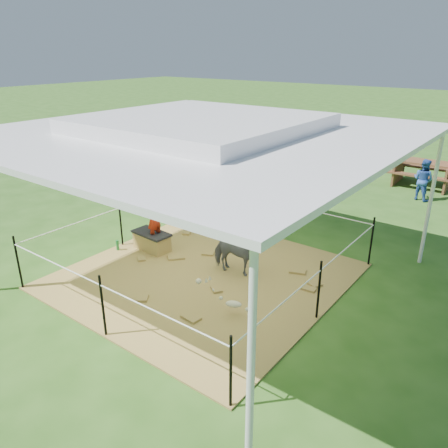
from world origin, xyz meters
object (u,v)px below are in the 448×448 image
Objects in this scene: green_bottle at (117,245)px; foal at (234,303)px; woman at (154,214)px; picnic_table_near at (423,174)px; straw_bale at (152,242)px; distant_person at (423,180)px; pony at (235,254)px.

foal is (3.31, -0.48, 0.11)m from green_bottle.
woman is 4.32× the size of green_bottle.
picnic_table_near is at bearing 63.89° from foal.
straw_bale is 0.97× the size of foal.
green_bottle is 8.35m from distant_person.
green_bottle is 0.27× the size of foal.
woman is 1.16× the size of foal.
picnic_table_near is (3.76, 8.67, 0.25)m from green_bottle.
woman is 0.80× the size of distant_person.
distant_person is (3.43, 6.82, -0.26)m from woman.
woman is at bearing 137.41° from foal.
pony is (2.54, 0.63, 0.30)m from green_bottle.
pony is 6.82m from distant_person.
picnic_table_near is at bearing 66.56° from green_bottle.
straw_bale is at bearing 80.90° from distant_person.
picnic_table_near reaches higher than foal.
distant_person is (0.78, 7.75, 0.32)m from foal.
straw_bale is 8.83m from picnic_table_near.
woman reaches higher than distant_person.
woman is 7.64m from distant_person.
green_bottle is at bearing -140.71° from straw_bale.
foal is at bearing -18.68° from straw_bale.
woman is at bearing 34.70° from green_bottle.
distant_person is (0.32, -1.40, 0.19)m from picnic_table_near.
woman reaches higher than green_bottle.
woman is at bearing -112.73° from picnic_table_near.
pony is at bearing -100.65° from picnic_table_near.
woman is 0.95× the size of pony.
foal is at bearing 74.53° from woman.
straw_bale is at bearing 138.06° from foal.
picnic_table_near is (3.11, 8.22, -0.45)m from woman.
pony is at bearing 99.34° from woman.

